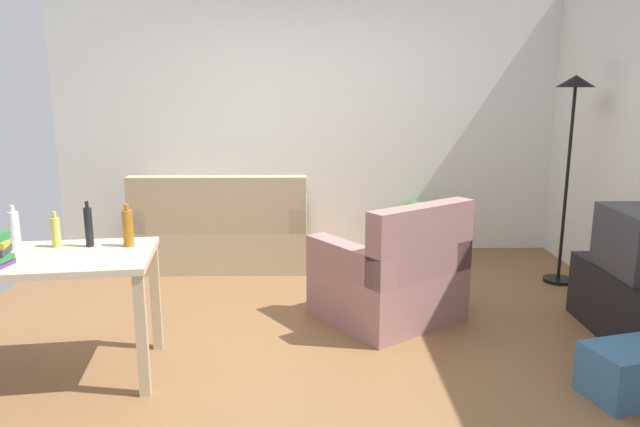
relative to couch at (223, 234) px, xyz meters
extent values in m
cube|color=brown|center=(0.82, -1.59, -0.32)|extent=(5.20, 4.40, 0.02)
cube|color=silver|center=(0.82, 0.61, 1.04)|extent=(5.20, 0.10, 2.70)
cube|color=tan|center=(0.00, 0.06, -0.11)|extent=(1.62, 0.84, 0.40)
cube|color=tan|center=(0.00, -0.28, 0.35)|extent=(1.62, 0.16, 0.52)
cube|color=tan|center=(0.73, 0.06, 0.20)|extent=(0.16, 0.84, 0.22)
cube|color=tan|center=(-0.73, 0.06, 0.20)|extent=(0.16, 0.84, 0.22)
cube|color=black|center=(3.07, -1.79, -0.07)|extent=(0.44, 1.10, 0.48)
cylinder|color=black|center=(3.07, -0.56, -0.29)|extent=(0.26, 0.26, 0.03)
cylinder|color=black|center=(3.07, -0.56, 0.56)|extent=(0.03, 0.03, 1.68)
cone|color=black|center=(3.07, -0.56, 1.45)|extent=(0.32, 0.32, 0.10)
cube|color=#C6B28E|center=(-0.69, -2.25, 0.43)|extent=(1.28, 0.85, 0.04)
cube|color=tan|center=(-0.10, -2.48, 0.05)|extent=(0.07, 0.07, 0.72)
cube|color=tan|center=(-0.18, -1.87, 0.05)|extent=(0.07, 0.07, 0.72)
cylinder|color=brown|center=(1.91, 0.31, -0.20)|extent=(0.24, 0.24, 0.22)
sphere|color=#2D6B28|center=(1.91, 0.31, 0.08)|extent=(0.36, 0.36, 0.36)
cube|color=#996B66|center=(1.43, -1.34, -0.11)|extent=(1.22, 1.21, 0.40)
cube|color=#8C625D|center=(1.62, -1.61, 0.35)|extent=(0.83, 0.65, 0.52)
cube|color=#926661|center=(1.73, -1.12, 0.20)|extent=(0.62, 0.78, 0.22)
cube|color=#926661|center=(1.12, -1.55, 0.20)|extent=(0.62, 0.78, 0.22)
cube|color=#386084|center=(2.65, -2.56, -0.16)|extent=(0.55, 0.45, 0.30)
cylinder|color=silver|center=(-0.95, -2.08, 0.56)|extent=(0.06, 0.06, 0.22)
cylinder|color=silver|center=(-0.95, -2.08, 0.69)|extent=(0.03, 0.03, 0.04)
cylinder|color=#BCB24C|center=(-0.70, -2.06, 0.54)|extent=(0.06, 0.06, 0.18)
cylinder|color=#BCB24C|center=(-0.70, -2.06, 0.65)|extent=(0.03, 0.03, 0.04)
cylinder|color=black|center=(-0.50, -2.05, 0.57)|extent=(0.05, 0.05, 0.24)
cylinder|color=black|center=(-0.50, -2.05, 0.71)|extent=(0.02, 0.02, 0.04)
cylinder|color=#9E6019|center=(-0.27, -2.05, 0.56)|extent=(0.06, 0.06, 0.22)
cylinder|color=#9E6019|center=(-0.27, -2.05, 0.69)|extent=(0.03, 0.03, 0.04)
camera|label=1|loc=(0.85, -5.57, 1.42)|focal=33.16mm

